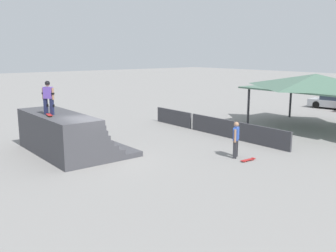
# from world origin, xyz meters

# --- Properties ---
(ground_plane) EXTENTS (160.00, 160.00, 0.00)m
(ground_plane) POSITION_xyz_m (0.00, 0.00, 0.00)
(ground_plane) COLOR gray
(quarter_pipe_ramp) EXTENTS (5.96, 4.00, 2.02)m
(quarter_pipe_ramp) POSITION_xyz_m (-2.26, -0.58, 0.89)
(quarter_pipe_ramp) COLOR #424247
(quarter_pipe_ramp) RESTS_ON ground
(skater_on_deck) EXTENTS (0.66, 0.51, 1.63)m
(skater_on_deck) POSITION_xyz_m (-2.27, -1.34, 2.96)
(skater_on_deck) COLOR #1E2347
(skater_on_deck) RESTS_ON quarter_pipe_ramp
(skateboard_on_deck) EXTENTS (0.81, 0.35, 0.09)m
(skateboard_on_deck) POSITION_xyz_m (-1.83, -1.50, 2.08)
(skateboard_on_deck) COLOR green
(skateboard_on_deck) RESTS_ON quarter_pipe_ramp
(bystander_walking) EXTENTS (0.47, 0.65, 1.74)m
(bystander_walking) POSITION_xyz_m (3.64, 5.45, 0.97)
(bystander_walking) COLOR #2D2D33
(bystander_walking) RESTS_ON ground
(skateboard_on_ground) EXTENTS (0.25, 0.84, 0.09)m
(skateboard_on_ground) POSITION_xyz_m (4.44, 5.46, 0.06)
(skateboard_on_ground) COLOR red
(skateboard_on_ground) RESTS_ON ground
(barrier_fence) EXTENTS (11.14, 0.12, 1.05)m
(barrier_fence) POSITION_xyz_m (-0.79, 8.36, 0.53)
(barrier_fence) COLOR #3D3D42
(barrier_fence) RESTS_ON ground
(pavilion_shelter) EXTENTS (8.05, 5.92, 3.60)m
(pavilion_shelter) POSITION_xyz_m (2.07, 14.92, 3.07)
(pavilion_shelter) COLOR #2D2D33
(pavilion_shelter) RESTS_ON ground
(parked_car_silver) EXTENTS (4.47, 2.14, 1.27)m
(parked_car_silver) POSITION_xyz_m (-1.43, 24.36, 0.60)
(parked_car_silver) COLOR #A8AAAF
(parked_car_silver) RESTS_ON ground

